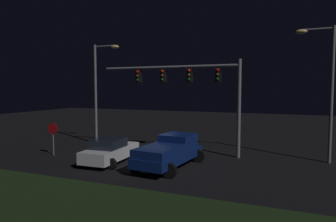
% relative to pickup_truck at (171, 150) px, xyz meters
% --- Properties ---
extents(ground_plane, '(80.00, 80.00, 0.00)m').
position_rel_pickup_truck_xyz_m(ground_plane, '(-1.79, 1.30, -1.00)').
color(ground_plane, black).
extents(grass_median, '(27.83, 5.26, 0.10)m').
position_rel_pickup_truck_xyz_m(grass_median, '(-1.79, -7.13, -0.95)').
color(grass_median, black).
rests_on(grass_median, ground_plane).
extents(pickup_truck, '(3.20, 5.56, 1.80)m').
position_rel_pickup_truck_xyz_m(pickup_truck, '(0.00, 0.00, 0.00)').
color(pickup_truck, navy).
rests_on(pickup_truck, ground_plane).
extents(car_sedan, '(2.62, 4.48, 1.51)m').
position_rel_pickup_truck_xyz_m(car_sedan, '(-3.84, -0.48, -0.26)').
color(car_sedan, silver).
rests_on(car_sedan, ground_plane).
extents(traffic_signal_gantry, '(10.32, 0.56, 6.50)m').
position_rel_pickup_truck_xyz_m(traffic_signal_gantry, '(-0.12, 3.92, 4.03)').
color(traffic_signal_gantry, slate).
rests_on(traffic_signal_gantry, ground_plane).
extents(street_lamp_left, '(2.36, 0.44, 8.11)m').
position_rel_pickup_truck_xyz_m(street_lamp_left, '(-8.10, 4.63, 4.09)').
color(street_lamp_left, slate).
rests_on(street_lamp_left, ground_plane).
extents(street_lamp_right, '(2.26, 0.44, 8.35)m').
position_rel_pickup_truck_xyz_m(street_lamp_right, '(8.26, 4.67, 4.21)').
color(street_lamp_right, slate).
rests_on(street_lamp_right, ground_plane).
extents(stop_sign, '(0.76, 0.08, 2.23)m').
position_rel_pickup_truck_xyz_m(stop_sign, '(-8.61, -0.22, 0.56)').
color(stop_sign, slate).
rests_on(stop_sign, ground_plane).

